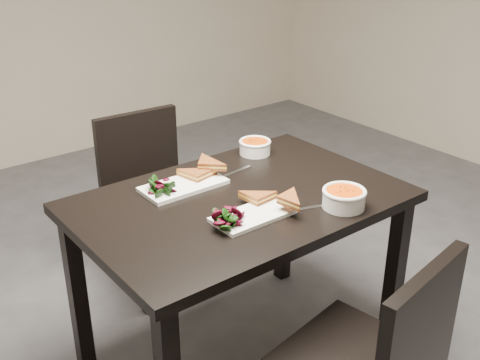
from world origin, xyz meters
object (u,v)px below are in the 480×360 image
(chair_near, at_px, (378,359))
(soup_bowl_near, at_px, (344,197))
(chair_far, at_px, (150,190))
(plate_far, at_px, (184,185))
(plate_near, at_px, (253,215))
(soup_bowl_far, at_px, (255,146))
(table, at_px, (240,220))

(chair_near, relative_size, soup_bowl_near, 5.36)
(chair_far, relative_size, plate_far, 2.61)
(chair_near, xyz_separation_m, plate_far, (-0.10, 0.91, 0.27))
(soup_bowl_near, distance_m, plate_far, 0.61)
(soup_bowl_near, bearing_deg, plate_far, 126.40)
(plate_near, height_order, soup_bowl_far, soup_bowl_far)
(plate_near, distance_m, soup_bowl_far, 0.59)
(chair_near, bearing_deg, soup_bowl_near, 48.24)
(table, height_order, plate_near, plate_near)
(plate_near, xyz_separation_m, soup_bowl_near, (0.31, -0.14, 0.03))
(table, height_order, chair_near, chair_near)
(chair_near, bearing_deg, table, 78.94)
(chair_far, bearing_deg, plate_near, -93.03)
(chair_far, bearing_deg, soup_bowl_far, -55.02)
(table, relative_size, plate_near, 4.15)
(table, relative_size, soup_bowl_near, 7.57)
(plate_far, bearing_deg, chair_near, -83.78)
(soup_bowl_far, bearing_deg, plate_near, -129.92)
(plate_near, height_order, soup_bowl_near, soup_bowl_near)
(plate_far, bearing_deg, soup_bowl_near, -53.60)
(table, xyz_separation_m, soup_bowl_near, (0.24, -0.29, 0.14))
(table, xyz_separation_m, chair_near, (-0.02, -0.71, -0.17))
(chair_far, height_order, soup_bowl_far, chair_far)
(table, bearing_deg, chair_far, 87.43)
(plate_near, relative_size, plate_far, 0.89)
(chair_near, height_order, plate_far, chair_near)
(soup_bowl_near, height_order, soup_bowl_far, soup_bowl_near)
(chair_far, bearing_deg, plate_far, -102.53)
(plate_far, relative_size, soup_bowl_far, 2.32)
(chair_near, relative_size, plate_near, 2.94)
(soup_bowl_near, bearing_deg, soup_bowl_far, 82.98)
(plate_near, distance_m, soup_bowl_near, 0.34)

